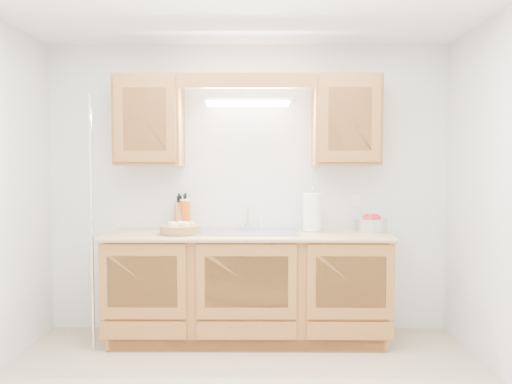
{
  "coord_description": "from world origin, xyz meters",
  "views": [
    {
      "loc": [
        0.1,
        -2.89,
        1.45
      ],
      "look_at": [
        0.07,
        0.85,
        1.25
      ],
      "focal_mm": 35.0,
      "sensor_mm": 36.0,
      "label": 1
    }
  ],
  "objects_px": {
    "apple_bowl": "(371,224)",
    "knife_block": "(182,216)",
    "paper_towel": "(312,213)",
    "fruit_basket": "(180,228)"
  },
  "relations": [
    {
      "from": "knife_block",
      "to": "apple_bowl",
      "type": "distance_m",
      "value": 1.61
    },
    {
      "from": "fruit_basket",
      "to": "apple_bowl",
      "type": "relative_size",
      "value": 1.1
    },
    {
      "from": "fruit_basket",
      "to": "paper_towel",
      "type": "distance_m",
      "value": 1.09
    },
    {
      "from": "apple_bowl",
      "to": "knife_block",
      "type": "bearing_deg",
      "value": 175.14
    },
    {
      "from": "fruit_basket",
      "to": "knife_block",
      "type": "relative_size",
      "value": 1.2
    },
    {
      "from": "apple_bowl",
      "to": "paper_towel",
      "type": "bearing_deg",
      "value": -176.81
    },
    {
      "from": "paper_towel",
      "to": "apple_bowl",
      "type": "height_order",
      "value": "paper_towel"
    },
    {
      "from": "fruit_basket",
      "to": "knife_block",
      "type": "bearing_deg",
      "value": 96.74
    },
    {
      "from": "knife_block",
      "to": "paper_towel",
      "type": "height_order",
      "value": "paper_towel"
    },
    {
      "from": "paper_towel",
      "to": "apple_bowl",
      "type": "bearing_deg",
      "value": 3.19
    }
  ]
}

